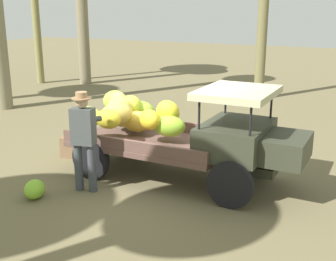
{
  "coord_description": "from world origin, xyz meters",
  "views": [
    {
      "loc": [
        3.76,
        -7.23,
        3.21
      ],
      "look_at": [
        0.17,
        -0.07,
        0.92
      ],
      "focal_mm": 46.63,
      "sensor_mm": 36.0,
      "label": 1
    }
  ],
  "objects_px": {
    "truck": "(179,131)",
    "farmer": "(84,136)",
    "loose_banana_bunch": "(34,189)",
    "wooden_crate": "(75,147)"
  },
  "relations": [
    {
      "from": "farmer",
      "to": "wooden_crate",
      "type": "distance_m",
      "value": 2.09
    },
    {
      "from": "truck",
      "to": "farmer",
      "type": "xyz_separation_m",
      "value": [
        -1.22,
        -1.33,
        0.11
      ]
    },
    {
      "from": "farmer",
      "to": "wooden_crate",
      "type": "relative_size",
      "value": 3.34
    },
    {
      "from": "truck",
      "to": "farmer",
      "type": "relative_size",
      "value": 2.49
    },
    {
      "from": "wooden_crate",
      "to": "loose_banana_bunch",
      "type": "relative_size",
      "value": 1.11
    },
    {
      "from": "truck",
      "to": "wooden_crate",
      "type": "bearing_deg",
      "value": 179.07
    },
    {
      "from": "farmer",
      "to": "loose_banana_bunch",
      "type": "bearing_deg",
      "value": 125.05
    },
    {
      "from": "truck",
      "to": "loose_banana_bunch",
      "type": "distance_m",
      "value": 2.81
    },
    {
      "from": "truck",
      "to": "loose_banana_bunch",
      "type": "relative_size",
      "value": 9.26
    },
    {
      "from": "farmer",
      "to": "loose_banana_bunch",
      "type": "height_order",
      "value": "farmer"
    }
  ]
}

